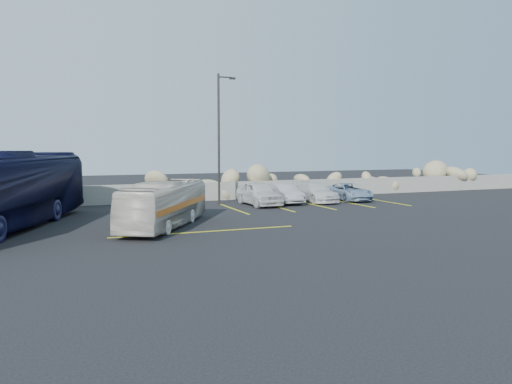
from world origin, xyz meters
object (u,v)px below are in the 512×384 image
object	(u,v)px
lamppost	(220,135)
car_a	(259,193)
tour_coach	(3,190)
car_d	(349,192)
vintage_bus	(165,204)
car_b	(285,194)
car_c	(314,192)

from	to	relation	value
lamppost	car_a	size ratio (longest dim) A/B	1.88
tour_coach	car_d	world-z (taller)	tour_coach
vintage_bus	tour_coach	xyz separation A→B (m)	(-6.62, 1.98, 0.68)
vintage_bus	car_d	distance (m)	15.11
lamppost	car_a	world-z (taller)	lamppost
lamppost	car_d	world-z (taller)	lamppost
lamppost	car_b	size ratio (longest dim) A/B	2.14
lamppost	tour_coach	distance (m)	12.98
car_a	car_d	xyz separation A→B (m)	(6.63, 0.37, -0.16)
vintage_bus	tour_coach	bearing A→B (deg)	-165.57
tour_coach	car_b	world-z (taller)	tour_coach
tour_coach	car_b	size ratio (longest dim) A/B	3.27
tour_coach	car_a	bearing A→B (deg)	37.74
car_a	car_d	size ratio (longest dim) A/B	1.04
car_b	vintage_bus	bearing A→B (deg)	-140.71
car_d	lamppost	bearing A→B (deg)	177.58
lamppost	car_b	world-z (taller)	lamppost
car_a	car_b	size ratio (longest dim) A/B	1.14
car_a	car_c	size ratio (longest dim) A/B	0.99
vintage_bus	car_c	xyz separation A→B (m)	(11.07, 6.64, -0.40)
car_d	tour_coach	bearing A→B (deg)	-164.01
tour_coach	car_b	bearing A→B (deg)	37.00
car_a	car_c	bearing A→B (deg)	5.16
vintage_bus	car_a	xyz separation A→B (m)	(6.99, 6.17, -0.30)
vintage_bus	tour_coach	world-z (taller)	tour_coach
tour_coach	car_c	world-z (taller)	tour_coach
lamppost	car_c	bearing A→B (deg)	-7.10
tour_coach	car_d	distance (m)	20.77
car_d	vintage_bus	bearing A→B (deg)	-151.05
tour_coach	car_a	xyz separation A→B (m)	(13.61, 4.20, -0.98)
lamppost	car_d	size ratio (longest dim) A/B	1.95
vintage_bus	car_c	distance (m)	12.91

